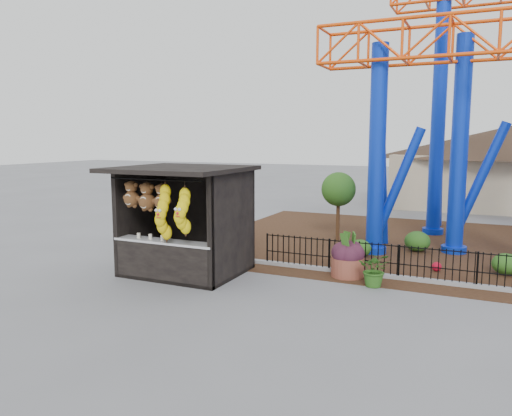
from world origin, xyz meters
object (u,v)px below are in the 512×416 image
at_px(prize_booth, 181,223).
at_px(roller_coaster, 501,63).
at_px(terracotta_planter, 348,267).
at_px(potted_plant, 375,269).

xyz_separation_m(prize_booth, roller_coaster, (8.11, 7.33, 4.91)).
bearing_deg(prize_booth, roller_coaster, 42.09).
bearing_deg(terracotta_planter, roller_coaster, 56.28).
bearing_deg(roller_coaster, terracotta_planter, -123.72).
xyz_separation_m(prize_booth, terracotta_planter, (4.42, 1.80, -1.24)).
xyz_separation_m(roller_coaster, terracotta_planter, (-3.69, -5.53, -6.16)).
distance_m(terracotta_planter, potted_plant, 1.12).
xyz_separation_m(roller_coaster, potted_plant, (-2.78, -6.16, -5.97)).
bearing_deg(prize_booth, potted_plant, 12.34).
distance_m(roller_coaster, potted_plant, 9.02).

